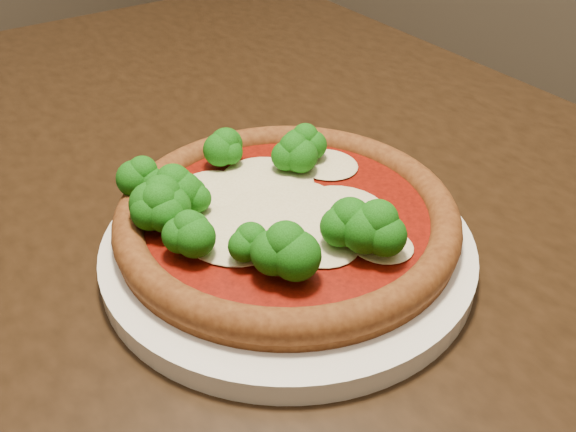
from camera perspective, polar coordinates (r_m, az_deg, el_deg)
The scene contains 3 objects.
dining_table at distance 0.59m, azimuth -1.42°, elevation -8.85°, with size 1.49×1.23×0.75m.
plate at distance 0.51m, azimuth 0.00°, elevation -2.85°, with size 0.29×0.29×0.02m, color white.
pizza at distance 0.50m, azimuth -0.98°, elevation 0.42°, with size 0.27×0.27×0.06m.
Camera 1 is at (0.36, -0.39, 1.07)m, focal length 40.00 mm.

